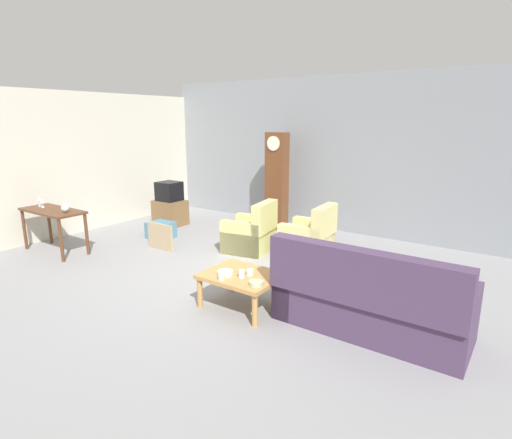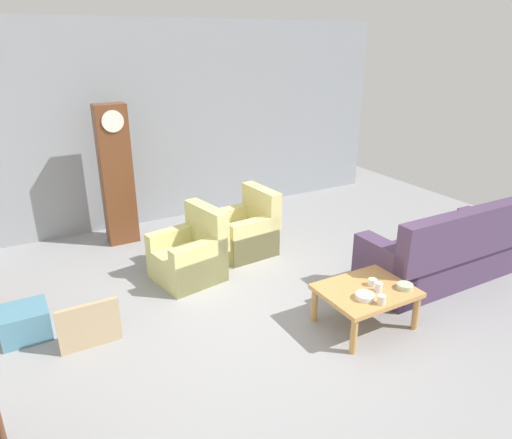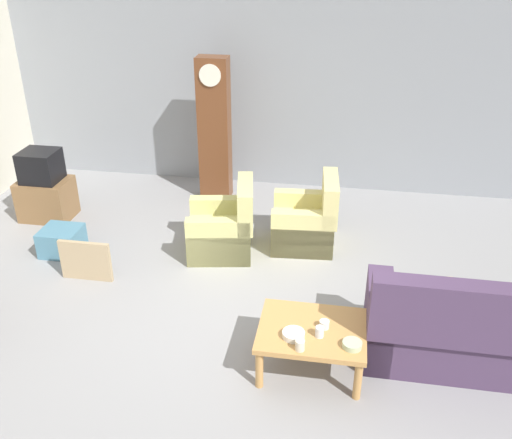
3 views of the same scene
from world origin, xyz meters
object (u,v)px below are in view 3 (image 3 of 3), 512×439
(storage_box_blue, at_px, (62,241))
(cup_blue_rimmed, at_px, (320,332))
(tv_stand_cabinet, at_px, (47,199))
(bowl_shallow_green, at_px, (352,345))
(cup_white_porcelain, at_px, (324,324))
(grandfather_clock, at_px, (215,130))
(couch_floral, at_px, (483,333))
(cup_cream_tall, at_px, (300,345))
(armchair_olive_far, at_px, (307,223))
(bowl_white_stacked, at_px, (294,334))
(framed_picture_leaning, at_px, (86,261))
(coffee_table_wood, at_px, (312,334))
(armchair_olive_near, at_px, (224,230))
(tv_crt, at_px, (41,166))

(storage_box_blue, distance_m, cup_blue_rimmed, 3.68)
(tv_stand_cabinet, bearing_deg, bowl_shallow_green, -31.95)
(cup_white_porcelain, bearing_deg, grandfather_clock, 117.38)
(tv_stand_cabinet, bearing_deg, couch_floral, -21.59)
(cup_cream_tall, bearing_deg, armchair_olive_far, 93.54)
(couch_floral, xyz_separation_m, armchair_olive_far, (-1.77, 1.96, -0.05))
(cup_cream_tall, height_order, bowl_white_stacked, cup_cream_tall)
(grandfather_clock, height_order, cup_white_porcelain, grandfather_clock)
(couch_floral, bearing_deg, cup_cream_tall, -159.53)
(grandfather_clock, relative_size, bowl_shallow_green, 12.22)
(grandfather_clock, height_order, framed_picture_leaning, grandfather_clock)
(bowl_white_stacked, distance_m, bowl_shallow_green, 0.51)
(coffee_table_wood, bearing_deg, cup_white_porcelain, 14.13)
(armchair_olive_near, bearing_deg, bowl_white_stacked, -62.32)
(couch_floral, xyz_separation_m, grandfather_clock, (-3.23, 3.21, 0.69))
(armchair_olive_near, bearing_deg, bowl_shallow_green, -53.04)
(framed_picture_leaning, distance_m, bowl_white_stacked, 2.77)
(grandfather_clock, height_order, cup_blue_rimmed, grandfather_clock)
(tv_stand_cabinet, distance_m, tv_crt, 0.49)
(armchair_olive_near, height_order, grandfather_clock, grandfather_clock)
(couch_floral, distance_m, armchair_olive_far, 2.64)
(armchair_olive_far, xyz_separation_m, tv_stand_cabinet, (-3.61, 0.16, -0.03))
(armchair_olive_far, bearing_deg, tv_crt, 177.42)
(armchair_olive_far, relative_size, grandfather_clock, 0.45)
(framed_picture_leaning, xyz_separation_m, cup_cream_tall, (2.57, -1.34, 0.25))
(armchair_olive_far, bearing_deg, grandfather_clock, 139.44)
(coffee_table_wood, bearing_deg, cup_cream_tall, -104.96)
(grandfather_clock, xyz_separation_m, bowl_white_stacked, (1.55, -3.66, -0.57))
(cup_cream_tall, bearing_deg, storage_box_blue, 149.32)
(grandfather_clock, bearing_deg, cup_blue_rimmed, -63.88)
(storage_box_blue, bearing_deg, armchair_olive_far, 13.46)
(tv_crt, bearing_deg, cup_cream_tall, -35.92)
(cup_white_porcelain, relative_size, bowl_white_stacked, 0.45)
(armchair_olive_far, bearing_deg, framed_picture_leaning, -153.08)
(storage_box_blue, height_order, cup_white_porcelain, cup_white_porcelain)
(armchair_olive_near, relative_size, cup_blue_rimmed, 9.35)
(storage_box_blue, xyz_separation_m, bowl_white_stacked, (3.05, -1.70, 0.31))
(coffee_table_wood, height_order, cup_blue_rimmed, cup_blue_rimmed)
(framed_picture_leaning, distance_m, bowl_shallow_green, 3.25)
(cup_white_porcelain, height_order, cup_blue_rimmed, cup_blue_rimmed)
(coffee_table_wood, distance_m, cup_cream_tall, 0.33)
(armchair_olive_near, distance_m, framed_picture_leaning, 1.67)
(cup_blue_rimmed, bearing_deg, grandfather_clock, 116.12)
(tv_crt, height_order, cup_cream_tall, tv_crt)
(tv_stand_cabinet, relative_size, storage_box_blue, 1.45)
(storage_box_blue, height_order, cup_blue_rimmed, cup_blue_rimmed)
(cup_white_porcelain, bearing_deg, armchair_olive_near, 125.33)
(grandfather_clock, distance_m, tv_stand_cabinet, 2.52)
(bowl_shallow_green, bearing_deg, armchair_olive_near, 126.96)
(cup_white_porcelain, xyz_separation_m, cup_blue_rimmed, (-0.03, -0.13, 0.01))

